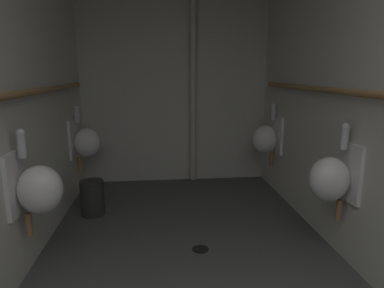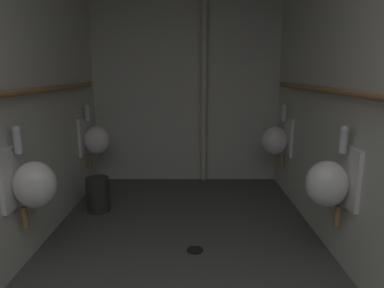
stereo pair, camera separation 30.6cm
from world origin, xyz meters
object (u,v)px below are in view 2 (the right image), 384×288
at_px(urinal_left_far, 95,139).
at_px(standpipe_back_wall, 204,85).
at_px(urinal_right_far, 276,140).
at_px(waste_bin, 98,194).
at_px(urinal_right_mid, 330,182).
at_px(urinal_left_mid, 32,183).
at_px(floor_drain, 195,250).

bearing_deg(urinal_left_far, standpipe_back_wall, 20.60).
bearing_deg(urinal_right_far, waste_bin, -166.37).
distance_m(urinal_left_far, urinal_right_mid, 2.63).
xyz_separation_m(urinal_left_mid, urinal_right_far, (2.13, 1.55, 0.00)).
relative_size(urinal_left_far, urinal_right_mid, 1.00).
relative_size(urinal_left_far, urinal_right_far, 1.00).
distance_m(urinal_right_mid, floor_drain, 1.20).
height_order(urinal_left_far, waste_bin, urinal_left_far).
relative_size(urinal_left_mid, urinal_left_far, 1.00).
bearing_deg(waste_bin, standpipe_back_wall, 40.62).
relative_size(standpipe_back_wall, floor_drain, 18.06).
distance_m(urinal_left_far, standpipe_back_wall, 1.51).
bearing_deg(waste_bin, urinal_right_far, 13.63).
bearing_deg(urinal_right_mid, standpipe_back_wall, 112.31).
bearing_deg(urinal_right_far, floor_drain, -126.61).
bearing_deg(standpipe_back_wall, urinal_left_mid, -122.09).
relative_size(urinal_right_mid, standpipe_back_wall, 0.30).
distance_m(urinal_left_far, waste_bin, 0.71).
distance_m(floor_drain, waste_bin, 1.32).
bearing_deg(urinal_right_mid, urinal_left_mid, -179.53).
relative_size(urinal_left_mid, standpipe_back_wall, 0.30).
xyz_separation_m(urinal_right_mid, waste_bin, (-1.98, 1.06, -0.49)).
height_order(urinal_left_mid, standpipe_back_wall, standpipe_back_wall).
xyz_separation_m(urinal_right_mid, urinal_right_far, (0.00, 1.54, 0.00)).
bearing_deg(standpipe_back_wall, urinal_left_far, -159.40).
bearing_deg(urinal_left_far, urinal_left_mid, -90.00).
xyz_separation_m(urinal_left_mid, standpipe_back_wall, (1.29, 2.06, 0.62)).
xyz_separation_m(urinal_left_mid, urinal_left_far, (0.00, 1.57, 0.00)).
xyz_separation_m(urinal_right_far, floor_drain, (-0.96, -1.30, -0.67)).
height_order(urinal_left_far, standpipe_back_wall, standpipe_back_wall).
height_order(urinal_left_mid, urinal_right_mid, same).
xyz_separation_m(urinal_left_far, standpipe_back_wall, (1.29, 0.48, 0.62)).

